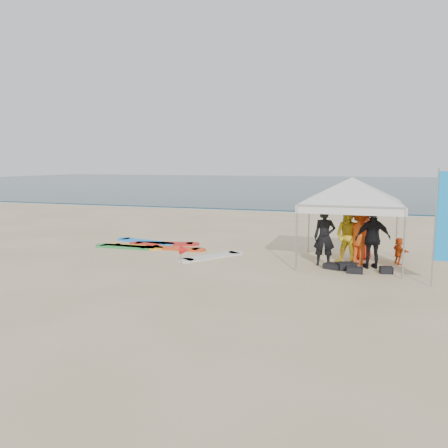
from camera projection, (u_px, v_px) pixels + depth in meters
name	position (u px, v px, depth m)	size (l,w,h in m)	color
ground	(202.00, 278.00, 12.41)	(120.00, 120.00, 0.00)	beige
ocean	(337.00, 184.00, 68.95)	(160.00, 84.00, 0.08)	#0C2633
shoreline_foam	(297.00, 212.00, 29.56)	(160.00, 1.20, 0.01)	silver
person_black_a	(324.00, 237.00, 13.82)	(0.67, 0.44, 1.83)	black
person_yellow	(348.00, 237.00, 13.98)	(0.88, 0.69, 1.81)	yellow
person_orange_a	(360.00, 236.00, 13.93)	(1.22, 0.70, 1.89)	#DD4D13
person_black_b	(373.00, 239.00, 13.45)	(1.09, 0.46, 1.87)	black
person_orange_b	(363.00, 234.00, 14.71)	(0.85, 0.55, 1.73)	red
person_seated	(399.00, 251.00, 14.06)	(0.80, 0.26, 0.87)	#C74511
canopy_tent	(352.00, 177.00, 13.80)	(4.25, 4.25, 3.20)	#A5A5A8
feather_flag	(446.00, 218.00, 11.19)	(0.53, 0.04, 3.12)	#A5A5A8
marker_pennant	(184.00, 250.00, 13.85)	(0.28, 0.28, 0.64)	#A5A5A8
gear_pile	(350.00, 267.00, 13.24)	(2.05, 0.81, 0.22)	black
surfboard_spread	(159.00, 247.00, 16.86)	(5.65, 3.45, 0.07)	#268B3D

